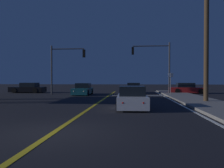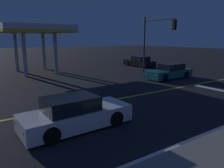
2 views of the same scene
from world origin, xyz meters
name	(u,v)px [view 2 (image 2 of 2)]	position (x,y,z in m)	size (l,w,h in m)	color
lane_line_center	(104,102)	(0.00, 9.78, 0.01)	(0.20, 33.25, 0.01)	gold
lane_line_edge_right	(190,140)	(5.85, 9.78, 0.01)	(0.16, 33.25, 0.01)	white
car_far_approaching_black	(139,62)	(-11.28, 22.14, 0.58)	(4.59, 1.95, 1.34)	black
car_distant_tail_white	(76,114)	(2.52, 6.85, 0.58)	(1.94, 4.56, 1.34)	silver
car_lead_oncoming_teal	(169,72)	(-3.12, 18.76, 0.58)	(1.93, 4.69, 1.34)	#195960
traffic_signal_far_left	(155,36)	(-5.44, 18.96, 3.83)	(4.09, 0.28, 5.72)	#38383D
gas_station_canopy	(34,30)	(-13.46, 9.49, 4.40)	(7.43, 6.74, 4.91)	silver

